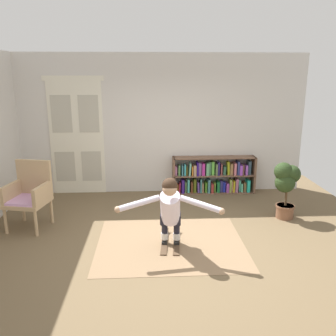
% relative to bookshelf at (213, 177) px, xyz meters
% --- Properties ---
extents(ground_plane, '(7.20, 7.20, 0.00)m').
position_rel_bookshelf_xyz_m(ground_plane, '(-1.09, -2.39, -0.35)').
color(ground_plane, brown).
extents(back_wall, '(6.00, 0.10, 2.90)m').
position_rel_bookshelf_xyz_m(back_wall, '(-1.09, 0.21, 1.10)').
color(back_wall, silver).
rests_on(back_wall, ground).
extents(double_door, '(1.22, 0.05, 2.45)m').
position_rel_bookshelf_xyz_m(double_door, '(-2.87, 0.15, 0.88)').
color(double_door, silver).
rests_on(double_door, ground).
extents(rug, '(2.20, 1.80, 0.01)m').
position_rel_bookshelf_xyz_m(rug, '(-1.06, -2.33, -0.35)').
color(rug, '#876A4C').
rests_on(rug, ground).
extents(bookshelf, '(1.76, 0.30, 0.79)m').
position_rel_bookshelf_xyz_m(bookshelf, '(0.00, 0.00, 0.00)').
color(bookshelf, brown).
rests_on(bookshelf, ground).
extents(wicker_chair, '(0.71, 0.71, 1.10)m').
position_rel_bookshelf_xyz_m(wicker_chair, '(-3.34, -1.57, 0.23)').
color(wicker_chair, tan).
rests_on(wicker_chair, ground).
extents(potted_plant, '(0.49, 0.42, 1.01)m').
position_rel_bookshelf_xyz_m(potted_plant, '(1.02, -1.43, 0.30)').
color(potted_plant, brown).
rests_on(potted_plant, ground).
extents(skis_pair, '(0.34, 0.81, 0.07)m').
position_rel_bookshelf_xyz_m(skis_pair, '(-1.06, -2.31, -0.33)').
color(skis_pair, '#4E3927').
rests_on(skis_pair, rug).
extents(person_skier, '(1.47, 0.71, 1.06)m').
position_rel_bookshelf_xyz_m(person_skier, '(-1.08, -2.53, 0.31)').
color(person_skier, white).
rests_on(person_skier, skis_pair).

